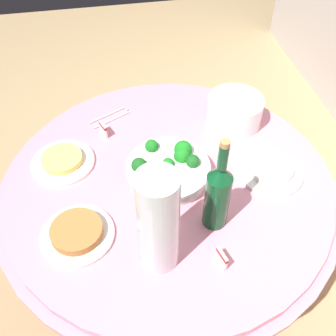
% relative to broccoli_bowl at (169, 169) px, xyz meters
% --- Properties ---
extents(ground_plane, '(6.00, 6.00, 0.00)m').
position_rel_broccoli_bowl_xyz_m(ground_plane, '(0.01, -0.00, -0.78)').
color(ground_plane, tan).
extents(buffet_table, '(1.16, 1.16, 0.74)m').
position_rel_broccoli_bowl_xyz_m(buffet_table, '(0.01, -0.00, -0.40)').
color(buffet_table, maroon).
rests_on(buffet_table, ground_plane).
extents(broccoli_bowl, '(0.28, 0.28, 0.11)m').
position_rel_broccoli_bowl_xyz_m(broccoli_bowl, '(0.00, 0.00, 0.00)').
color(broccoli_bowl, white).
rests_on(broccoli_bowl, buffet_table).
extents(plate_stack, '(0.21, 0.21, 0.11)m').
position_rel_broccoli_bowl_xyz_m(plate_stack, '(-0.23, 0.30, 0.02)').
color(plate_stack, white).
rests_on(plate_stack, buffet_table).
extents(wine_bottle, '(0.07, 0.07, 0.34)m').
position_rel_broccoli_bowl_xyz_m(wine_bottle, '(0.21, 0.10, 0.09)').
color(wine_bottle, '#0F4724').
rests_on(wine_bottle, buffet_table).
extents(decorative_fruit_vase, '(0.11, 0.11, 0.34)m').
position_rel_broccoli_bowl_xyz_m(decorative_fruit_vase, '(0.30, -0.08, 0.11)').
color(decorative_fruit_vase, silver).
rests_on(decorative_fruit_vase, buffet_table).
extents(serving_tongs, '(0.11, 0.16, 0.01)m').
position_rel_broccoli_bowl_xyz_m(serving_tongs, '(-0.35, -0.16, -0.03)').
color(serving_tongs, silver).
rests_on(serving_tongs, buffet_table).
extents(food_plate_noodles, '(0.22, 0.22, 0.03)m').
position_rel_broccoli_bowl_xyz_m(food_plate_noodles, '(-0.13, -0.35, -0.02)').
color(food_plate_noodles, white).
rests_on(food_plate_noodles, buffet_table).
extents(food_plate_peanuts, '(0.22, 0.22, 0.04)m').
position_rel_broccoli_bowl_xyz_m(food_plate_peanuts, '(0.18, -0.31, -0.02)').
color(food_plate_peanuts, white).
rests_on(food_plate_peanuts, buffet_table).
extents(food_plate_rice, '(0.22, 0.22, 0.03)m').
position_rel_broccoli_bowl_xyz_m(food_plate_rice, '(0.05, 0.35, -0.02)').
color(food_plate_rice, white).
rests_on(food_plate_rice, buffet_table).
extents(label_placard_front, '(0.05, 0.03, 0.05)m').
position_rel_broccoli_bowl_xyz_m(label_placard_front, '(-0.25, -0.20, -0.01)').
color(label_placard_front, white).
rests_on(label_placard_front, buffet_table).
extents(label_placard_mid, '(0.05, 0.02, 0.05)m').
position_rel_broccoli_bowl_xyz_m(label_placard_mid, '(0.35, 0.08, -0.01)').
color(label_placard_mid, white).
rests_on(label_placard_mid, buffet_table).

